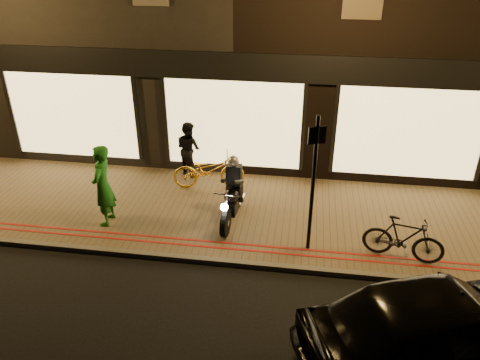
{
  "coord_description": "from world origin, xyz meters",
  "views": [
    {
      "loc": [
        1.9,
        -7.59,
        6.09
      ],
      "look_at": [
        0.5,
        1.77,
        1.1
      ],
      "focal_mm": 35.0,
      "sensor_mm": 36.0,
      "label": 1
    }
  ],
  "objects_px": {
    "parked_car": "(441,327)",
    "motorcycle": "(233,196)",
    "bicycle_gold": "(209,170)",
    "person_green": "(103,186)",
    "sign_post": "(313,178)"
  },
  "relations": [
    {
      "from": "bicycle_gold",
      "to": "sign_post",
      "type": "bearing_deg",
      "value": -144.44
    },
    {
      "from": "motorcycle",
      "to": "sign_post",
      "type": "xyz_separation_m",
      "value": [
        1.78,
        -0.89,
        1.06
      ]
    },
    {
      "from": "sign_post",
      "to": "person_green",
      "type": "relative_size",
      "value": 1.56
    },
    {
      "from": "person_green",
      "to": "parked_car",
      "type": "relative_size",
      "value": 0.43
    },
    {
      "from": "sign_post",
      "to": "parked_car",
      "type": "distance_m",
      "value": 3.51
    },
    {
      "from": "bicycle_gold",
      "to": "person_green",
      "type": "height_order",
      "value": "person_green"
    },
    {
      "from": "parked_car",
      "to": "motorcycle",
      "type": "bearing_deg",
      "value": 25.11
    },
    {
      "from": "motorcycle",
      "to": "bicycle_gold",
      "type": "bearing_deg",
      "value": 124.43
    },
    {
      "from": "motorcycle",
      "to": "parked_car",
      "type": "distance_m",
      "value": 5.22
    },
    {
      "from": "sign_post",
      "to": "parked_car",
      "type": "height_order",
      "value": "sign_post"
    },
    {
      "from": "motorcycle",
      "to": "person_green",
      "type": "distance_m",
      "value": 2.94
    },
    {
      "from": "person_green",
      "to": "parked_car",
      "type": "bearing_deg",
      "value": 63.13
    },
    {
      "from": "parked_car",
      "to": "sign_post",
      "type": "bearing_deg",
      "value": 15.52
    },
    {
      "from": "motorcycle",
      "to": "sign_post",
      "type": "relative_size",
      "value": 0.65
    },
    {
      "from": "sign_post",
      "to": "bicycle_gold",
      "type": "xyz_separation_m",
      "value": [
        -2.66,
        2.37,
        -1.19
      ]
    }
  ]
}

